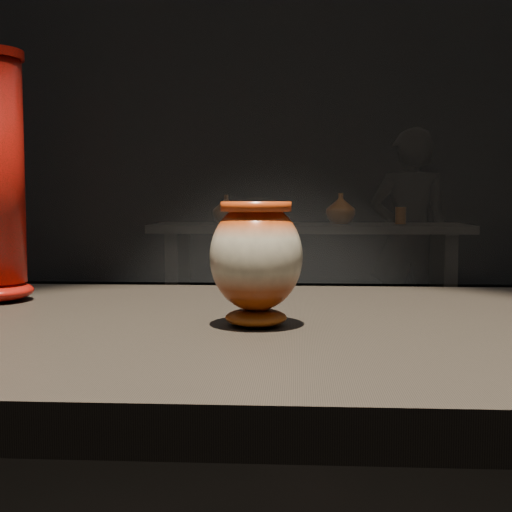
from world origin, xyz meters
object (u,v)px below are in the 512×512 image
Objects in this scene: main_vase at (256,258)px; back_shelf at (309,265)px; display_plinth at (245,508)px; visitor at (410,238)px.

main_vase reaches higher than back_shelf.
visitor reaches higher than display_plinth.
visitor is at bearing 38.75° from back_shelf.
main_vase is 0.11× the size of visitor.
back_shelf is at bearing 88.04° from main_vase.
visitor is at bearing 78.24° from display_plinth.
visitor reaches higher than main_vase.
back_shelf is 0.94m from visitor.
display_plinth is 3.60m from back_shelf.
back_shelf is (0.12, 3.63, -0.36)m from main_vase.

